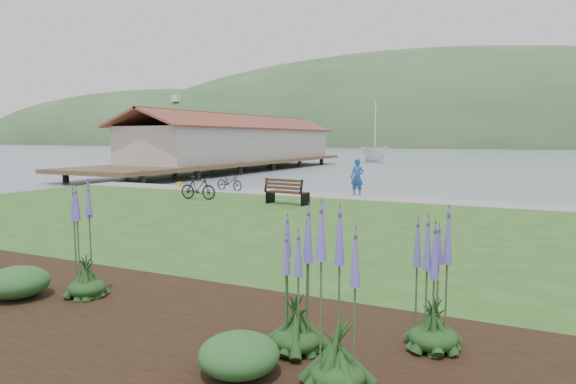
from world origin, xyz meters
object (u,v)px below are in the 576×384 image
Objects in this scene: park_bench at (286,191)px; sailboat at (375,162)px; person at (357,174)px; bicycle_a at (230,182)px.

sailboat is (-10.03, 45.31, -0.95)m from park_bench.
person is at bearing 76.04° from park_bench.
park_bench is 0.90× the size of person.
sailboat is at bearing 17.67° from bicycle_a.
bicycle_a is 0.07× the size of sailboat.
sailboat is at bearing 109.07° from park_bench.
park_bench is 4.56m from person.
park_bench is 1.08× the size of bicycle_a.
bicycle_a is 41.96m from sailboat.
person reaches higher than park_bench.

